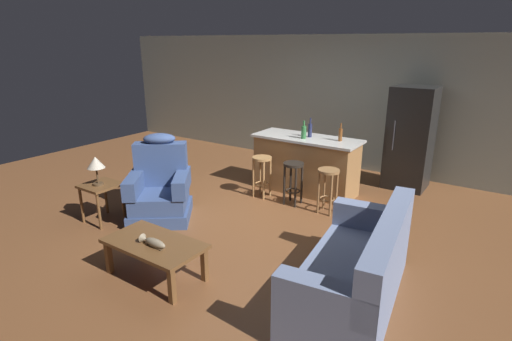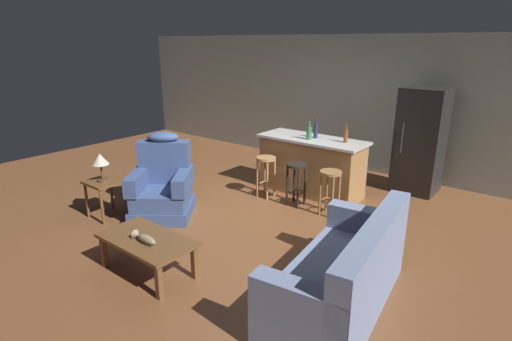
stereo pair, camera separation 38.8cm
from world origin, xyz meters
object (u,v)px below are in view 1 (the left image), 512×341
refrigerator (410,138)px  kitchen_island (306,164)px  bar_stool_middle (293,176)px  end_table (101,191)px  recliner_near_lamp (160,189)px  bottle_short_amber (340,134)px  bottle_tall_green (304,132)px  table_lamp (96,164)px  coffee_table (155,247)px  couch (358,272)px  bar_stool_left (262,169)px  bar_stool_right (328,183)px  fish_figurine (153,242)px  bottle_wine_dark (310,130)px

refrigerator → kitchen_island: bearing=-138.8°
bar_stool_middle → end_table: bearing=-132.9°
recliner_near_lamp → bottle_short_amber: 2.92m
refrigerator → bottle_tall_green: 1.91m
recliner_near_lamp → table_lamp: size_ratio=2.93×
refrigerator → bottle_short_amber: refrigerator is taller
recliner_near_lamp → bottle_tall_green: bearing=110.2°
coffee_table → couch: size_ratio=0.55×
recliner_near_lamp → kitchen_island: bearing=111.6°
kitchen_island → bar_stool_left: size_ratio=2.65×
kitchen_island → bar_stool_middle: bearing=-80.0°
table_lamp → bar_stool_middle: 2.88m
kitchen_island → bar_stool_right: kitchen_island is taller
coffee_table → end_table: 1.80m
end_table → bar_stool_right: bar_stool_right is taller
fish_figurine → bottle_short_amber: bottle_short_amber is taller
bar_stool_right → coffee_table: bearing=-107.1°
coffee_table → bar_stool_middle: size_ratio=1.62×
fish_figurine → kitchen_island: 3.34m
bar_stool_middle → bottle_short_amber: 1.01m
couch → bar_stool_right: 2.19m
coffee_table → table_lamp: bearing=162.7°
fish_figurine → bar_stool_left: size_ratio=0.50×
bar_stool_right → bottle_tall_green: (-0.70, 0.51, 0.59)m
kitchen_island → bar_stool_middle: size_ratio=2.65×
refrigerator → fish_figurine: bearing=-107.4°
bar_stool_right → refrigerator: (0.67, 1.83, 0.41)m
bottle_short_amber → bottle_wine_dark: (-0.53, -0.02, 0.01)m
bar_stool_middle → kitchen_island: bearing=100.0°
coffee_table → end_table: bearing=161.7°
end_table → bottle_wine_dark: 3.37m
recliner_near_lamp → end_table: (-0.56, -0.59, 0.04)m
couch → bar_stool_middle: bearing=-53.9°
kitchen_island → bottle_tall_green: 0.60m
recliner_near_lamp → kitchen_island: size_ratio=0.67×
fish_figurine → recliner_near_lamp: bearing=134.8°
table_lamp → bar_stool_right: table_lamp is taller
bottle_tall_green → bar_stool_left: bearing=-132.9°
couch → end_table: bearing=-3.7°
recliner_near_lamp → bar_stool_middle: recliner_near_lamp is taller
fish_figurine → bar_stool_right: size_ratio=0.50×
recliner_near_lamp → refrigerator: (2.63, 3.32, 0.46)m
table_lamp → end_table: bearing=108.3°
refrigerator → bottle_wine_dark: size_ratio=5.50×
couch → bar_stool_right: size_ratio=2.93×
bottle_wine_dark → kitchen_island: bearing=-129.3°
coffee_table → couch: 2.13m
table_lamp → bar_stool_right: (2.51, 2.11, -0.40)m
table_lamp → bottle_tall_green: bearing=55.4°
refrigerator → bottle_short_amber: (-0.81, -1.14, 0.18)m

